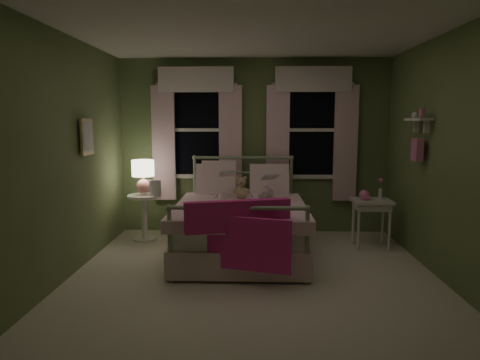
{
  "coord_description": "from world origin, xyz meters",
  "views": [
    {
      "loc": [
        -0.01,
        -4.34,
        1.69
      ],
      "look_at": [
        -0.16,
        0.59,
        1.0
      ],
      "focal_mm": 32.0,
      "sensor_mm": 36.0,
      "label": 1
    }
  ],
  "objects_px": {
    "bed": "(240,225)",
    "child_right": "(263,177)",
    "table_lamp": "(143,173)",
    "nightstand_right": "(372,207)",
    "child_left": "(221,179)",
    "teddy_bear": "(241,189)",
    "nightstand_left": "(144,211)"
  },
  "relations": [
    {
      "from": "bed",
      "to": "child_right",
      "type": "relative_size",
      "value": 2.77
    },
    {
      "from": "table_lamp",
      "to": "nightstand_right",
      "type": "relative_size",
      "value": 0.74
    },
    {
      "from": "bed",
      "to": "child_right",
      "type": "height_order",
      "value": "child_right"
    },
    {
      "from": "bed",
      "to": "child_left",
      "type": "bearing_deg",
      "value": 122.39
    },
    {
      "from": "bed",
      "to": "teddy_bear",
      "type": "distance_m",
      "value": 0.5
    },
    {
      "from": "nightstand_left",
      "to": "table_lamp",
      "type": "bearing_deg",
      "value": 90.0
    },
    {
      "from": "bed",
      "to": "nightstand_left",
      "type": "bearing_deg",
      "value": 156.06
    },
    {
      "from": "nightstand_right",
      "to": "child_left",
      "type": "bearing_deg",
      "value": 177.68
    },
    {
      "from": "child_right",
      "to": "teddy_bear",
      "type": "bearing_deg",
      "value": 26.73
    },
    {
      "from": "nightstand_left",
      "to": "bed",
      "type": "bearing_deg",
      "value": -23.94
    },
    {
      "from": "teddy_bear",
      "to": "nightstand_right",
      "type": "distance_m",
      "value": 1.75
    },
    {
      "from": "bed",
      "to": "table_lamp",
      "type": "relative_size",
      "value": 4.28
    },
    {
      "from": "nightstand_right",
      "to": "teddy_bear",
      "type": "bearing_deg",
      "value": -177.45
    },
    {
      "from": "bed",
      "to": "teddy_bear",
      "type": "bearing_deg",
      "value": 88.85
    },
    {
      "from": "nightstand_left",
      "to": "table_lamp",
      "type": "xyz_separation_m",
      "value": [
        0.0,
        0.0,
        0.54
      ]
    },
    {
      "from": "table_lamp",
      "to": "bed",
      "type": "bearing_deg",
      "value": -23.94
    },
    {
      "from": "child_left",
      "to": "nightstand_right",
      "type": "distance_m",
      "value": 2.04
    },
    {
      "from": "nightstand_left",
      "to": "table_lamp",
      "type": "distance_m",
      "value": 0.54
    },
    {
      "from": "child_left",
      "to": "child_right",
      "type": "bearing_deg",
      "value": 176.09
    },
    {
      "from": "table_lamp",
      "to": "nightstand_right",
      "type": "height_order",
      "value": "table_lamp"
    },
    {
      "from": "bed",
      "to": "table_lamp",
      "type": "height_order",
      "value": "bed"
    },
    {
      "from": "bed",
      "to": "nightstand_right",
      "type": "height_order",
      "value": "bed"
    },
    {
      "from": "bed",
      "to": "child_left",
      "type": "height_order",
      "value": "child_left"
    },
    {
      "from": "teddy_bear",
      "to": "nightstand_right",
      "type": "relative_size",
      "value": 0.47
    },
    {
      "from": "child_right",
      "to": "teddy_bear",
      "type": "xyz_separation_m",
      "value": [
        -0.28,
        -0.16,
        -0.14
      ]
    },
    {
      "from": "bed",
      "to": "nightstand_right",
      "type": "relative_size",
      "value": 3.18
    },
    {
      "from": "teddy_bear",
      "to": "table_lamp",
      "type": "bearing_deg",
      "value": 166.27
    },
    {
      "from": "bed",
      "to": "table_lamp",
      "type": "bearing_deg",
      "value": 156.06
    },
    {
      "from": "child_left",
      "to": "bed",
      "type": "bearing_deg",
      "value": 118.48
    },
    {
      "from": "child_left",
      "to": "table_lamp",
      "type": "height_order",
      "value": "child_left"
    },
    {
      "from": "bed",
      "to": "table_lamp",
      "type": "xyz_separation_m",
      "value": [
        -1.38,
        0.61,
        0.58
      ]
    },
    {
      "from": "child_left",
      "to": "table_lamp",
      "type": "xyz_separation_m",
      "value": [
        -1.11,
        0.18,
        0.05
      ]
    }
  ]
}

